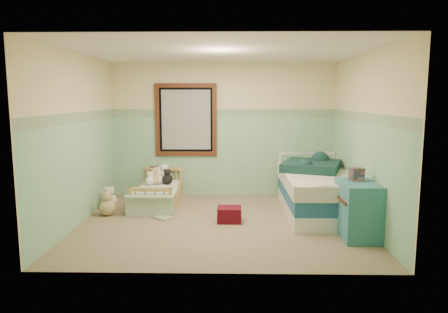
{
  "coord_description": "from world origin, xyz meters",
  "views": [
    {
      "loc": [
        0.17,
        -5.95,
        1.85
      ],
      "look_at": [
        0.04,
        0.35,
        0.96
      ],
      "focal_mm": 32.87,
      "sensor_mm": 36.0,
      "label": 1
    }
  ],
  "objects_px": {
    "dresser": "(358,210)",
    "floor_book": "(163,217)",
    "plush_floor_cream": "(110,201)",
    "plush_floor_tan": "(108,207)",
    "toddler_bed_frame": "(158,199)",
    "twin_bed_frame": "(317,206)",
    "red_pillow": "(229,214)"
  },
  "relations": [
    {
      "from": "twin_bed_frame",
      "to": "red_pillow",
      "type": "bearing_deg",
      "value": -160.66
    },
    {
      "from": "toddler_bed_frame",
      "to": "plush_floor_tan",
      "type": "relative_size",
      "value": 5.4
    },
    {
      "from": "plush_floor_tan",
      "to": "twin_bed_frame",
      "type": "height_order",
      "value": "plush_floor_tan"
    },
    {
      "from": "dresser",
      "to": "floor_book",
      "type": "xyz_separation_m",
      "value": [
        -2.76,
        0.81,
        -0.36
      ]
    },
    {
      "from": "plush_floor_tan",
      "to": "dresser",
      "type": "bearing_deg",
      "value": -14.64
    },
    {
      "from": "floor_book",
      "to": "plush_floor_cream",
      "type": "bearing_deg",
      "value": -171.66
    },
    {
      "from": "plush_floor_cream",
      "to": "red_pillow",
      "type": "bearing_deg",
      "value": -18.72
    },
    {
      "from": "plush_floor_cream",
      "to": "twin_bed_frame",
      "type": "bearing_deg",
      "value": -3.15
    },
    {
      "from": "dresser",
      "to": "red_pillow",
      "type": "bearing_deg",
      "value": 159.16
    },
    {
      "from": "plush_floor_cream",
      "to": "plush_floor_tan",
      "type": "xyz_separation_m",
      "value": [
        0.08,
        -0.39,
        0.0
      ]
    },
    {
      "from": "twin_bed_frame",
      "to": "dresser",
      "type": "relative_size",
      "value": 2.77
    },
    {
      "from": "red_pillow",
      "to": "twin_bed_frame",
      "type": "bearing_deg",
      "value": 19.34
    },
    {
      "from": "toddler_bed_frame",
      "to": "plush_floor_tan",
      "type": "distance_m",
      "value": 0.97
    },
    {
      "from": "toddler_bed_frame",
      "to": "red_pillow",
      "type": "height_order",
      "value": "red_pillow"
    },
    {
      "from": "plush_floor_cream",
      "to": "plush_floor_tan",
      "type": "bearing_deg",
      "value": -77.84
    },
    {
      "from": "plush_floor_cream",
      "to": "red_pillow",
      "type": "relative_size",
      "value": 0.73
    },
    {
      "from": "toddler_bed_frame",
      "to": "dresser",
      "type": "height_order",
      "value": "dresser"
    },
    {
      "from": "floor_book",
      "to": "toddler_bed_frame",
      "type": "bearing_deg",
      "value": 142.02
    },
    {
      "from": "dresser",
      "to": "floor_book",
      "type": "height_order",
      "value": "dresser"
    },
    {
      "from": "red_pillow",
      "to": "dresser",
      "type": "bearing_deg",
      "value": -20.84
    },
    {
      "from": "toddler_bed_frame",
      "to": "dresser",
      "type": "bearing_deg",
      "value": -28.89
    },
    {
      "from": "plush_floor_cream",
      "to": "twin_bed_frame",
      "type": "distance_m",
      "value": 3.45
    },
    {
      "from": "plush_floor_cream",
      "to": "floor_book",
      "type": "height_order",
      "value": "plush_floor_cream"
    },
    {
      "from": "twin_bed_frame",
      "to": "floor_book",
      "type": "distance_m",
      "value": 2.48
    },
    {
      "from": "plush_floor_tan",
      "to": "twin_bed_frame",
      "type": "xyz_separation_m",
      "value": [
        3.36,
        0.2,
        -0.02
      ]
    },
    {
      "from": "toddler_bed_frame",
      "to": "twin_bed_frame",
      "type": "distance_m",
      "value": 2.73
    },
    {
      "from": "plush_floor_tan",
      "to": "red_pillow",
      "type": "xyz_separation_m",
      "value": [
        1.94,
        -0.3,
        -0.02
      ]
    },
    {
      "from": "toddler_bed_frame",
      "to": "red_pillow",
      "type": "distance_m",
      "value": 1.61
    },
    {
      "from": "toddler_bed_frame",
      "to": "red_pillow",
      "type": "bearing_deg",
      "value": -38.12
    },
    {
      "from": "plush_floor_tan",
      "to": "dresser",
      "type": "relative_size",
      "value": 0.35
    },
    {
      "from": "dresser",
      "to": "floor_book",
      "type": "distance_m",
      "value": 2.9
    },
    {
      "from": "plush_floor_cream",
      "to": "toddler_bed_frame",
      "type": "bearing_deg",
      "value": 21.87
    }
  ]
}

